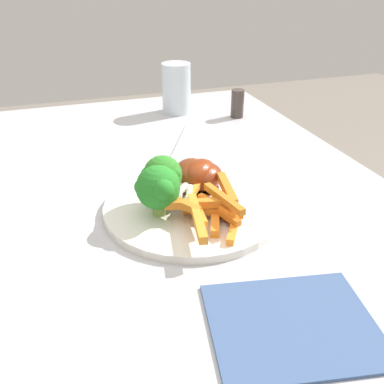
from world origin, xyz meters
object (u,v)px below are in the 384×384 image
at_px(carrot_fries_pile, 210,207).
at_px(broccoli_floret_middle, 159,188).
at_px(chicken_drumstick_far, 198,176).
at_px(pepper_shaker, 237,103).
at_px(broccoli_floret_front, 161,189).
at_px(broccoli_floret_back, 162,175).
at_px(chicken_drumstick_extra, 200,178).
at_px(dining_table, 166,250).
at_px(water_glass, 176,88).
at_px(dinner_plate, 192,207).
at_px(fork, 182,142).
at_px(chicken_drumstick_near, 191,176).

bearing_deg(carrot_fries_pile, broccoli_floret_middle, 63.08).
bearing_deg(chicken_drumstick_far, pepper_shaker, -32.42).
height_order(broccoli_floret_front, pepper_shaker, broccoli_floret_front).
distance_m(broccoli_floret_front, pepper_shaker, 0.48).
bearing_deg(broccoli_floret_back, chicken_drumstick_far, -66.87).
bearing_deg(broccoli_floret_back, chicken_drumstick_extra, -67.68).
xyz_separation_m(dining_table, carrot_fries_pile, (-0.11, -0.04, 0.14)).
distance_m(broccoli_floret_front, broccoli_floret_back, 0.03).
xyz_separation_m(dining_table, water_glass, (0.39, -0.14, 0.16)).
xyz_separation_m(dining_table, dinner_plate, (-0.06, -0.03, 0.11)).
height_order(broccoli_floret_back, pepper_shaker, broccoli_floret_back).
height_order(dinner_plate, pepper_shaker, pepper_shaker).
relative_size(broccoli_floret_back, pepper_shaker, 1.18).
relative_size(broccoli_floret_middle, fork, 0.39).
xyz_separation_m(broccoli_floret_middle, water_glass, (0.47, -0.16, 0.00)).
xyz_separation_m(broccoli_floret_front, carrot_fries_pile, (-0.03, -0.06, -0.02)).
height_order(chicken_drumstick_near, chicken_drumstick_extra, chicken_drumstick_near).
distance_m(broccoli_floret_front, carrot_fries_pile, 0.07).
height_order(broccoli_floret_middle, chicken_drumstick_near, broccoli_floret_middle).
height_order(broccoli_floret_back, chicken_drumstick_near, broccoli_floret_back).
relative_size(fork, water_glass, 1.63).
bearing_deg(fork, dining_table, 2.67).
bearing_deg(dining_table, chicken_drumstick_extra, -111.06).
bearing_deg(chicken_drumstick_near, broccoli_floret_back, 122.08).
bearing_deg(dining_table, water_glass, -19.26).
distance_m(dinner_plate, water_glass, 0.47).
height_order(dining_table, pepper_shaker, pepper_shaker).
bearing_deg(chicken_drumstick_near, carrot_fries_pile, 177.95).
height_order(carrot_fries_pile, water_glass, water_glass).
distance_m(dining_table, fork, 0.25).
xyz_separation_m(broccoli_floret_front, broccoli_floret_back, (0.03, -0.01, 0.01)).
distance_m(dining_table, dinner_plate, 0.13).
distance_m(broccoli_floret_back, chicken_drumstick_extra, 0.08).
height_order(broccoli_floret_back, carrot_fries_pile, broccoli_floret_back).
distance_m(chicken_drumstick_near, chicken_drumstick_extra, 0.01).
bearing_deg(fork, broccoli_floret_front, 4.60).
bearing_deg(fork, chicken_drumstick_far, 16.18).
xyz_separation_m(chicken_drumstick_near, water_glass, (0.41, -0.10, 0.02)).
bearing_deg(broccoli_floret_front, broccoli_floret_middle, 84.22).
distance_m(chicken_drumstick_extra, water_glass, 0.42).
xyz_separation_m(dinner_plate, broccoli_floret_middle, (-0.01, 0.05, 0.05)).
height_order(dining_table, chicken_drumstick_near, chicken_drumstick_near).
relative_size(chicken_drumstick_near, water_glass, 1.12).
xyz_separation_m(chicken_drumstick_far, pepper_shaker, (0.34, -0.21, -0.00)).
bearing_deg(broccoli_floret_back, broccoli_floret_middle, 155.72).
relative_size(broccoli_floret_front, broccoli_floret_middle, 0.85).
distance_m(chicken_drumstick_near, pepper_shaker, 0.40).
height_order(carrot_fries_pile, pepper_shaker, pepper_shaker).
bearing_deg(dinner_plate, dining_table, 23.81).
relative_size(dining_table, chicken_drumstick_extra, 8.94).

